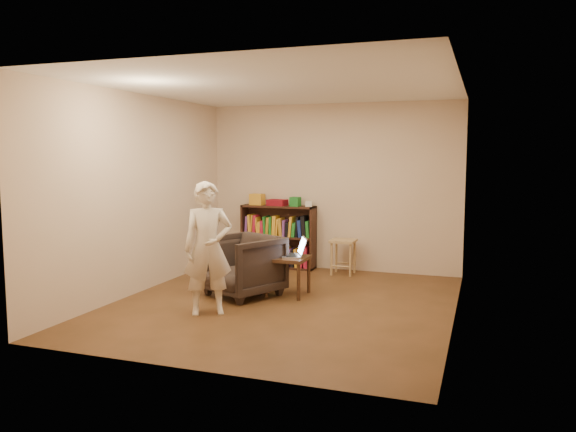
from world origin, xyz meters
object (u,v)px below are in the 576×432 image
(armchair, at_px, (242,266))
(side_table, at_px, (288,263))
(laptop, at_px, (295,252))
(stool, at_px, (343,246))
(bookshelf, at_px, (279,240))
(person, at_px, (208,248))

(armchair, relative_size, side_table, 1.71)
(armchair, relative_size, laptop, 1.92)
(stool, xyz_separation_m, armchair, (-0.91, -1.71, -0.04))
(bookshelf, bearing_deg, stool, -9.39)
(side_table, height_order, person, person)
(side_table, relative_size, laptop, 1.13)
(side_table, bearing_deg, stool, 76.60)
(stool, distance_m, laptop, 1.48)
(stool, height_order, laptop, laptop)
(side_table, bearing_deg, bookshelf, 114.06)
(bookshelf, distance_m, laptop, 1.84)
(stool, distance_m, armchair, 1.93)
(bookshelf, height_order, side_table, bookshelf)
(bookshelf, height_order, stool, bookshelf)
(bookshelf, xyz_separation_m, laptop, (0.83, -1.63, 0.12))
(side_table, relative_size, person, 0.33)
(bookshelf, xyz_separation_m, armchair, (0.21, -1.89, -0.05))
(bookshelf, distance_m, side_table, 1.85)
(bookshelf, bearing_deg, person, -86.34)
(bookshelf, distance_m, stool, 1.13)
(side_table, bearing_deg, person, -117.94)
(laptop, height_order, person, person)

